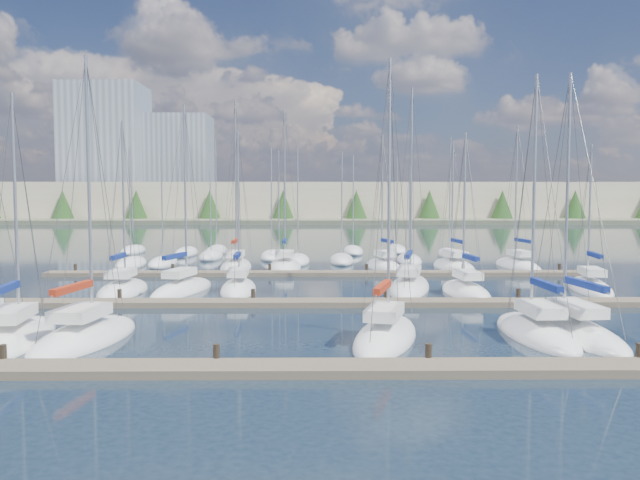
{
  "coord_description": "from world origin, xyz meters",
  "views": [
    {
      "loc": [
        -0.3,
        -20.22,
        6.39
      ],
      "look_at": [
        0.0,
        14.0,
        4.0
      ],
      "focal_mm": 35.0,
      "sensor_mm": 36.0,
      "label": 1
    }
  ],
  "objects_px": {
    "sailboat_j": "(238,289)",
    "sailboat_r": "(518,266)",
    "sailboat_o": "(285,266)",
    "sailboat_q": "(454,266)",
    "sailboat_b": "(14,339)",
    "sailboat_d": "(386,336)",
    "sailboat_e": "(536,333)",
    "sailboat_k": "(409,287)",
    "sailboat_h": "(123,290)",
    "sailboat_f": "(571,331)",
    "sailboat_c": "(85,337)",
    "sailboat_i": "(182,289)",
    "sailboat_p": "(384,266)",
    "sailboat_l": "(466,292)",
    "sailboat_n": "(236,266)",
    "sailboat_m": "(590,288)"
  },
  "relations": [
    {
      "from": "sailboat_r",
      "to": "sailboat_q",
      "type": "xyz_separation_m",
      "value": [
        -5.87,
        -0.38,
        -0.02
      ]
    },
    {
      "from": "sailboat_r",
      "to": "sailboat_l",
      "type": "bearing_deg",
      "value": -124.74
    },
    {
      "from": "sailboat_b",
      "to": "sailboat_p",
      "type": "height_order",
      "value": "sailboat_p"
    },
    {
      "from": "sailboat_b",
      "to": "sailboat_f",
      "type": "relative_size",
      "value": 0.91
    },
    {
      "from": "sailboat_o",
      "to": "sailboat_b",
      "type": "relative_size",
      "value": 1.26
    },
    {
      "from": "sailboat_o",
      "to": "sailboat_f",
      "type": "height_order",
      "value": "sailboat_o"
    },
    {
      "from": "sailboat_j",
      "to": "sailboat_c",
      "type": "height_order",
      "value": "sailboat_c"
    },
    {
      "from": "sailboat_e",
      "to": "sailboat_d",
      "type": "relative_size",
      "value": 0.96
    },
    {
      "from": "sailboat_n",
      "to": "sailboat_h",
      "type": "height_order",
      "value": "sailboat_n"
    },
    {
      "from": "sailboat_n",
      "to": "sailboat_q",
      "type": "xyz_separation_m",
      "value": [
        19.42,
        0.07,
        -0.02
      ]
    },
    {
      "from": "sailboat_o",
      "to": "sailboat_j",
      "type": "height_order",
      "value": "sailboat_o"
    },
    {
      "from": "sailboat_o",
      "to": "sailboat_i",
      "type": "bearing_deg",
      "value": -115.04
    },
    {
      "from": "sailboat_l",
      "to": "sailboat_h",
      "type": "relative_size",
      "value": 0.93
    },
    {
      "from": "sailboat_p",
      "to": "sailboat_i",
      "type": "bearing_deg",
      "value": -148.49
    },
    {
      "from": "sailboat_m",
      "to": "sailboat_p",
      "type": "bearing_deg",
      "value": 142.51
    },
    {
      "from": "sailboat_o",
      "to": "sailboat_q",
      "type": "height_order",
      "value": "sailboat_o"
    },
    {
      "from": "sailboat_b",
      "to": "sailboat_l",
      "type": "relative_size",
      "value": 1.03
    },
    {
      "from": "sailboat_l",
      "to": "sailboat_d",
      "type": "relative_size",
      "value": 0.85
    },
    {
      "from": "sailboat_c",
      "to": "sailboat_o",
      "type": "bearing_deg",
      "value": 82.55
    },
    {
      "from": "sailboat_j",
      "to": "sailboat_p",
      "type": "xyz_separation_m",
      "value": [
        11.32,
        13.45,
        0.0
      ]
    },
    {
      "from": "sailboat_k",
      "to": "sailboat_c",
      "type": "bearing_deg",
      "value": -124.82
    },
    {
      "from": "sailboat_d",
      "to": "sailboat_q",
      "type": "bearing_deg",
      "value": 87.17
    },
    {
      "from": "sailboat_q",
      "to": "sailboat_e",
      "type": "bearing_deg",
      "value": -98.76
    },
    {
      "from": "sailboat_e",
      "to": "sailboat_q",
      "type": "bearing_deg",
      "value": 83.83
    },
    {
      "from": "sailboat_e",
      "to": "sailboat_d",
      "type": "height_order",
      "value": "sailboat_d"
    },
    {
      "from": "sailboat_i",
      "to": "sailboat_k",
      "type": "distance_m",
      "value": 15.46
    },
    {
      "from": "sailboat_b",
      "to": "sailboat_f",
      "type": "bearing_deg",
      "value": -4.4
    },
    {
      "from": "sailboat_d",
      "to": "sailboat_p",
      "type": "bearing_deg",
      "value": 99.39
    },
    {
      "from": "sailboat_o",
      "to": "sailboat_b",
      "type": "bearing_deg",
      "value": -111.28
    },
    {
      "from": "sailboat_i",
      "to": "sailboat_p",
      "type": "xyz_separation_m",
      "value": [
        15.04,
        13.72,
        -0.01
      ]
    },
    {
      "from": "sailboat_b",
      "to": "sailboat_p",
      "type": "bearing_deg",
      "value": 48.27
    },
    {
      "from": "sailboat_o",
      "to": "sailboat_r",
      "type": "bearing_deg",
      "value": 0.16
    },
    {
      "from": "sailboat_j",
      "to": "sailboat_r",
      "type": "xyz_separation_m",
      "value": [
        23.43,
        13.85,
        0.0
      ]
    },
    {
      "from": "sailboat_b",
      "to": "sailboat_d",
      "type": "height_order",
      "value": "sailboat_d"
    },
    {
      "from": "sailboat_n",
      "to": "sailboat_o",
      "type": "xyz_separation_m",
      "value": [
        4.34,
        0.12,
        -0.0
      ]
    },
    {
      "from": "sailboat_o",
      "to": "sailboat_q",
      "type": "distance_m",
      "value": 15.07
    },
    {
      "from": "sailboat_c",
      "to": "sailboat_d",
      "type": "xyz_separation_m",
      "value": [
        13.32,
        0.05,
        0.01
      ]
    },
    {
      "from": "sailboat_p",
      "to": "sailboat_h",
      "type": "distance_m",
      "value": 23.52
    },
    {
      "from": "sailboat_n",
      "to": "sailboat_i",
      "type": "height_order",
      "value": "sailboat_n"
    },
    {
      "from": "sailboat_j",
      "to": "sailboat_l",
      "type": "height_order",
      "value": "sailboat_j"
    },
    {
      "from": "sailboat_j",
      "to": "sailboat_f",
      "type": "distance_m",
      "value": 21.67
    },
    {
      "from": "sailboat_b",
      "to": "sailboat_r",
      "type": "distance_m",
      "value": 42.46
    },
    {
      "from": "sailboat_j",
      "to": "sailboat_r",
      "type": "bearing_deg",
      "value": 27.99
    },
    {
      "from": "sailboat_d",
      "to": "sailboat_r",
      "type": "bearing_deg",
      "value": 77.37
    },
    {
      "from": "sailboat_h",
      "to": "sailboat_d",
      "type": "bearing_deg",
      "value": -42.14
    },
    {
      "from": "sailboat_r",
      "to": "sailboat_b",
      "type": "bearing_deg",
      "value": -143.76
    },
    {
      "from": "sailboat_e",
      "to": "sailboat_k",
      "type": "bearing_deg",
      "value": 102.44
    },
    {
      "from": "sailboat_n",
      "to": "sailboat_o",
      "type": "distance_m",
      "value": 4.34
    },
    {
      "from": "sailboat_n",
      "to": "sailboat_l",
      "type": "relative_size",
      "value": 1.39
    },
    {
      "from": "sailboat_c",
      "to": "sailboat_k",
      "type": "distance_m",
      "value": 22.66
    }
  ]
}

